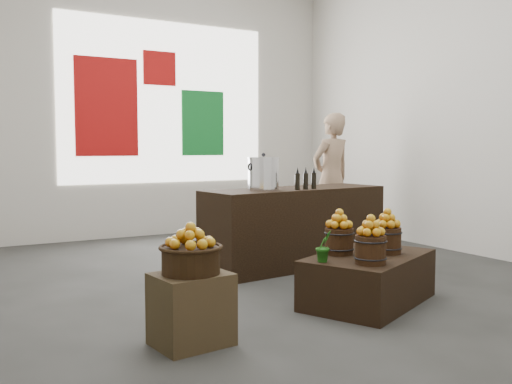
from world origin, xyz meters
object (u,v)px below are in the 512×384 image
crate (191,309)px  wicker_basket (191,260)px  display_table (369,279)px  counter (295,227)px  shopper (331,177)px  stock_pot_left (263,174)px

crate → wicker_basket: size_ratio=1.25×
display_table → counter: size_ratio=0.56×
wicker_basket → counter: 2.70m
crate → shopper: bearing=41.1°
wicker_basket → display_table: (1.72, 0.20, -0.37)m
wicker_basket → shopper: (3.43, 2.99, 0.33)m
stock_pot_left → shopper: (1.85, 1.25, -0.14)m
counter → wicker_basket: bearing=-144.7°
wicker_basket → shopper: size_ratio=0.22×
display_table → stock_pot_left: (-0.14, 1.54, 0.83)m
shopper → counter: bearing=33.1°
display_table → stock_pot_left: 1.76m
wicker_basket → crate: bearing=0.0°
counter → display_table: bearing=-106.9°
shopper → wicker_basket: bearing=33.9°
crate → display_table: 1.73m
crate → stock_pot_left: size_ratio=1.47×
counter → shopper: 1.91m
stock_pot_left → shopper: shopper is taller
wicker_basket → shopper: 4.57m
stock_pot_left → display_table: bearing=-85.0°
wicker_basket → counter: size_ratio=0.18×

